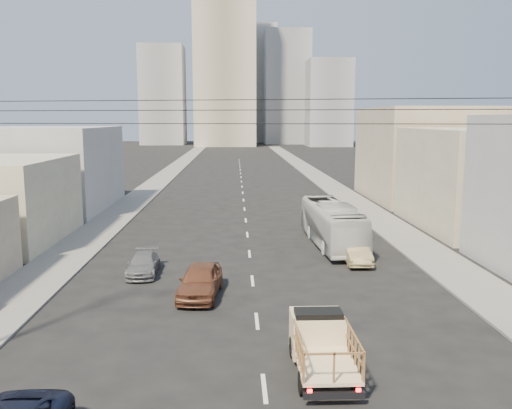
{
  "coord_description": "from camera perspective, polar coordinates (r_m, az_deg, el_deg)",
  "views": [
    {
      "loc": [
        -0.92,
        -14.58,
        8.72
      ],
      "look_at": [
        0.38,
        18.61,
        3.5
      ],
      "focal_mm": 38.0,
      "sensor_mm": 36.0,
      "label": 1
    }
  ],
  "objects": [
    {
      "name": "midrise_ne",
      "position": [
        200.79,
        3.24,
        12.14
      ],
      "size": [
        16.0,
        16.0,
        40.0
      ],
      "primitive_type": "cube",
      "color": "gray",
      "rests_on": "ground"
    },
    {
      "name": "midrise_east",
      "position": [
        182.3,
        7.66,
        10.52
      ],
      "size": [
        14.0,
        14.0,
        28.0
      ],
      "primitive_type": "cube",
      "color": "gray",
      "rests_on": "ground"
    },
    {
      "name": "sidewalk_left",
      "position": [
        85.71,
        -9.5,
        3.01
      ],
      "size": [
        3.5,
        180.0,
        0.12
      ],
      "primitive_type": "cube",
      "color": "slate",
      "rests_on": "ground"
    },
    {
      "name": "sedan_brown",
      "position": [
        27.3,
        -5.89,
        -7.98
      ],
      "size": [
        2.35,
        4.88,
        1.61
      ],
      "primitive_type": "imported",
      "rotation": [
        0.0,
        0.0,
        -0.1
      ],
      "color": "brown",
      "rests_on": "ground"
    },
    {
      "name": "sedan_tan",
      "position": [
        33.93,
        10.48,
        -4.95
      ],
      "size": [
        1.54,
        4.1,
        1.34
      ],
      "primitive_type": "imported",
      "rotation": [
        0.0,
        0.0,
        -0.03
      ],
      "color": "#938156",
      "rests_on": "ground"
    },
    {
      "name": "midrise_nw",
      "position": [
        196.37,
        -9.76,
        11.22
      ],
      "size": [
        15.0,
        15.0,
        34.0
      ],
      "primitive_type": "cube",
      "color": "gray",
      "rests_on": "ground"
    },
    {
      "name": "sedan_grey",
      "position": [
        31.64,
        -11.78,
        -6.16
      ],
      "size": [
        1.76,
        4.07,
        1.17
      ],
      "primitive_type": "imported",
      "rotation": [
        0.0,
        0.0,
        0.03
      ],
      "color": "slate",
      "rests_on": "ground"
    },
    {
      "name": "bldg_right_mid",
      "position": [
        47.46,
        23.28,
        2.5
      ],
      "size": [
        11.0,
        14.0,
        8.0
      ],
      "primitive_type": "cube",
      "color": "#A5A085",
      "rests_on": "ground"
    },
    {
      "name": "lane_dashes",
      "position": [
        68.15,
        -1.45,
        1.58
      ],
      "size": [
        0.15,
        104.0,
        0.01
      ],
      "color": "silver",
      "rests_on": "ground"
    },
    {
      "name": "sidewalk_right",
      "position": [
        85.96,
        6.26,
        3.1
      ],
      "size": [
        3.5,
        180.0,
        0.12
      ],
      "primitive_type": "cube",
      "color": "slate",
      "rests_on": "ground"
    },
    {
      "name": "midrise_back",
      "position": [
        215.1,
        -0.4,
        12.47
      ],
      "size": [
        18.0,
        18.0,
        44.0
      ],
      "primitive_type": "cube",
      "color": "#99999C",
      "rests_on": "ground"
    },
    {
      "name": "bldg_left_far",
      "position": [
        56.91,
        -21.33,
        3.56
      ],
      "size": [
        12.0,
        16.0,
        8.0
      ],
      "primitive_type": "cube",
      "color": "#99999C",
      "rests_on": "ground"
    },
    {
      "name": "high_rise_tower",
      "position": [
        185.83,
        -3.3,
        15.49
      ],
      "size": [
        20.0,
        20.0,
        60.0
      ],
      "primitive_type": "cube",
      "color": "gray",
      "rests_on": "ground"
    },
    {
      "name": "overhead_wires",
      "position": [
        16.11,
        1.06,
        9.8
      ],
      "size": [
        23.01,
        5.02,
        0.72
      ],
      "color": "black",
      "rests_on": "ground"
    },
    {
      "name": "bldg_right_far",
      "position": [
        62.32,
        17.45,
        5.1
      ],
      "size": [
        12.0,
        16.0,
        10.0
      ],
      "primitive_type": "cube",
      "color": "tan",
      "rests_on": "ground"
    },
    {
      "name": "flatbed_pickup",
      "position": [
        19.54,
        6.93,
        -14.11
      ],
      "size": [
        1.95,
        4.41,
        1.9
      ],
      "color": "beige",
      "rests_on": "ground"
    },
    {
      "name": "city_bus",
      "position": [
        38.18,
        8.0,
        -2.05
      ],
      "size": [
        3.06,
        10.92,
        3.01
      ],
      "primitive_type": "imported",
      "rotation": [
        0.0,
        0.0,
        0.05
      ],
      "color": "silver",
      "rests_on": "ground"
    }
  ]
}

